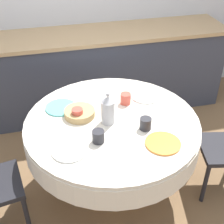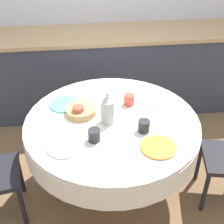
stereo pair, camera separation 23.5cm
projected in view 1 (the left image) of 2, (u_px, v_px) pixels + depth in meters
name	position (u px, v px, depth m)	size (l,w,h in m)	color
ground_plane	(112.00, 187.00, 2.83)	(12.00, 12.00, 0.00)	brown
kitchen_counter	(85.00, 73.00, 3.61)	(3.24, 0.64, 0.96)	#383D4C
dining_table	(112.00, 133.00, 2.47)	(1.36, 1.36, 0.75)	olive
plate_near_left	(70.00, 150.00, 2.11)	(0.25, 0.25, 0.01)	white
cup_near_left	(98.00, 136.00, 2.17)	(0.09, 0.09, 0.09)	#28282D
plate_near_right	(163.00, 143.00, 2.17)	(0.25, 0.25, 0.01)	orange
cup_near_right	(146.00, 124.00, 2.29)	(0.09, 0.09, 0.09)	#28282D
plate_far_left	(61.00, 107.00, 2.53)	(0.25, 0.25, 0.01)	#60BCB7
cup_far_left	(77.00, 114.00, 2.39)	(0.09, 0.09, 0.09)	#CC4C3D
plate_far_right	(145.00, 96.00, 2.68)	(0.25, 0.25, 0.01)	white
cup_far_right	(126.00, 99.00, 2.57)	(0.09, 0.09, 0.09)	#CC4C3D
coffee_carafe	(108.00, 110.00, 2.32)	(0.10, 0.10, 0.26)	#B2B2B7
bread_basket	(80.00, 113.00, 2.44)	(0.24, 0.24, 0.05)	tan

